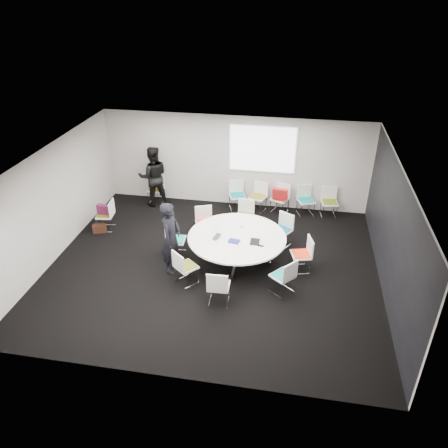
% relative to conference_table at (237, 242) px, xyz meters
% --- Properties ---
extents(room_shell, '(8.08, 7.08, 2.88)m').
position_rel_conference_table_xyz_m(room_shell, '(-0.44, -0.32, 0.84)').
color(room_shell, black).
rests_on(room_shell, ground).
extents(conference_table, '(2.41, 2.41, 0.73)m').
position_rel_conference_table_xyz_m(conference_table, '(0.00, 0.00, 0.00)').
color(conference_table, silver).
rests_on(conference_table, ground).
extents(projection_screen, '(1.90, 0.03, 1.35)m').
position_rel_conference_table_xyz_m(projection_screen, '(0.26, 3.14, 1.29)').
color(projection_screen, white).
rests_on(projection_screen, room_shell).
extents(chair_ring_a, '(0.56, 0.56, 0.88)m').
position_rel_conference_table_xyz_m(chair_ring_a, '(1.58, -0.10, -0.28)').
color(chair_ring_a, silver).
rests_on(chair_ring_a, ground).
extents(chair_ring_b, '(0.63, 0.62, 0.88)m').
position_rel_conference_table_xyz_m(chair_ring_b, '(1.05, 0.97, -0.28)').
color(chair_ring_b, silver).
rests_on(chair_ring_b, ground).
extents(chair_ring_c, '(0.50, 0.49, 0.88)m').
position_rel_conference_table_xyz_m(chair_ring_c, '(-0.01, 1.57, -0.28)').
color(chair_ring_c, silver).
rests_on(chair_ring_c, ground).
extents(chair_ring_d, '(0.59, 0.58, 0.88)m').
position_rel_conference_table_xyz_m(chair_ring_d, '(-1.03, 0.98, -0.28)').
color(chair_ring_d, silver).
rests_on(chair_ring_d, ground).
extents(chair_ring_e, '(0.48, 0.49, 0.88)m').
position_rel_conference_table_xyz_m(chair_ring_e, '(-1.57, 0.03, -0.28)').
color(chair_ring_e, silver).
rests_on(chair_ring_e, ground).
extents(chair_ring_f, '(0.64, 0.64, 0.88)m').
position_rel_conference_table_xyz_m(chair_ring_f, '(-1.03, -1.07, -0.28)').
color(chair_ring_f, silver).
rests_on(chair_ring_f, ground).
extents(chair_ring_g, '(0.48, 0.47, 0.88)m').
position_rel_conference_table_xyz_m(chair_ring_g, '(-0.15, -1.65, -0.28)').
color(chair_ring_g, silver).
rests_on(chair_ring_g, ground).
extents(chair_ring_h, '(0.64, 0.64, 0.88)m').
position_rel_conference_table_xyz_m(chair_ring_h, '(1.20, -1.03, -0.28)').
color(chair_ring_h, silver).
rests_on(chair_ring_h, ground).
extents(chair_back_a, '(0.58, 0.57, 0.88)m').
position_rel_conference_table_xyz_m(chair_back_a, '(-0.41, 2.82, -0.28)').
color(chair_back_a, silver).
rests_on(chair_back_a, ground).
extents(chair_back_b, '(0.58, 0.57, 0.88)m').
position_rel_conference_table_xyz_m(chair_back_b, '(0.22, 2.84, -0.28)').
color(chair_back_b, silver).
rests_on(chair_back_b, ground).
extents(chair_back_c, '(0.60, 0.59, 0.88)m').
position_rel_conference_table_xyz_m(chair_back_c, '(0.89, 2.84, -0.28)').
color(chair_back_c, silver).
rests_on(chair_back_c, ground).
extents(chair_back_d, '(0.59, 0.58, 0.88)m').
position_rel_conference_table_xyz_m(chair_back_d, '(1.65, 2.84, -0.28)').
color(chair_back_d, silver).
rests_on(chair_back_d, ground).
extents(chair_back_e, '(0.52, 0.51, 0.88)m').
position_rel_conference_table_xyz_m(chair_back_e, '(2.34, 2.84, -0.28)').
color(chair_back_e, silver).
rests_on(chair_back_e, ground).
extents(chair_spare_left, '(0.50, 0.51, 0.88)m').
position_rel_conference_table_xyz_m(chair_spare_left, '(-3.85, 0.96, -0.28)').
color(chair_spare_left, silver).
rests_on(chair_spare_left, ground).
extents(chair_person_back, '(0.48, 0.47, 0.88)m').
position_rel_conference_table_xyz_m(chair_person_back, '(-2.98, 2.84, -0.28)').
color(chair_person_back, silver).
rests_on(chair_person_back, ground).
extents(person_main, '(0.50, 0.70, 1.81)m').
position_rel_conference_table_xyz_m(person_main, '(-1.48, -0.61, 0.34)').
color(person_main, black).
rests_on(person_main, ground).
extents(person_back, '(1.11, 0.99, 1.88)m').
position_rel_conference_table_xyz_m(person_back, '(-2.98, 2.68, 0.38)').
color(person_back, black).
rests_on(person_back, ground).
extents(laptop, '(0.26, 0.35, 0.03)m').
position_rel_conference_table_xyz_m(laptop, '(-0.43, -0.14, 0.18)').
color(laptop, '#333338').
rests_on(laptop, conference_table).
extents(laptop_lid, '(0.05, 0.30, 0.22)m').
position_rel_conference_table_xyz_m(laptop_lid, '(-0.58, 0.14, 0.30)').
color(laptop_lid, silver).
rests_on(laptop_lid, conference_table).
extents(notebook_black, '(0.22, 0.30, 0.02)m').
position_rel_conference_table_xyz_m(notebook_black, '(0.46, -0.19, 0.18)').
color(notebook_black, black).
rests_on(notebook_black, conference_table).
extents(tablet_folio, '(0.29, 0.24, 0.03)m').
position_rel_conference_table_xyz_m(tablet_folio, '(-0.03, -0.25, 0.18)').
color(tablet_folio, navy).
rests_on(tablet_folio, conference_table).
extents(papers_right, '(0.35, 0.29, 0.00)m').
position_rel_conference_table_xyz_m(papers_right, '(0.58, 0.17, 0.17)').
color(papers_right, white).
rests_on(papers_right, conference_table).
extents(papers_front, '(0.35, 0.29, 0.00)m').
position_rel_conference_table_xyz_m(papers_front, '(0.67, -0.16, 0.17)').
color(papers_front, silver).
rests_on(papers_front, conference_table).
extents(cup, '(0.08, 0.08, 0.09)m').
position_rel_conference_table_xyz_m(cup, '(0.04, 0.45, 0.22)').
color(cup, white).
rests_on(cup, conference_table).
extents(phone, '(0.15, 0.10, 0.01)m').
position_rel_conference_table_xyz_m(phone, '(0.62, -0.33, 0.17)').
color(phone, black).
rests_on(phone, conference_table).
extents(maroon_bag, '(0.40, 0.15, 0.28)m').
position_rel_conference_table_xyz_m(maroon_bag, '(-3.86, 0.95, 0.06)').
color(maroon_bag, '#541636').
rests_on(maroon_bag, chair_spare_left).
extents(brown_bag, '(0.39, 0.26, 0.24)m').
position_rel_conference_table_xyz_m(brown_bag, '(-3.99, 0.74, -0.44)').
color(brown_bag, '#331910').
rests_on(brown_bag, ground).
extents(red_jacket, '(0.46, 0.23, 0.36)m').
position_rel_conference_table_xyz_m(red_jacket, '(0.88, 2.62, 0.14)').
color(red_jacket, '#B0151A').
rests_on(red_jacket, chair_back_c).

